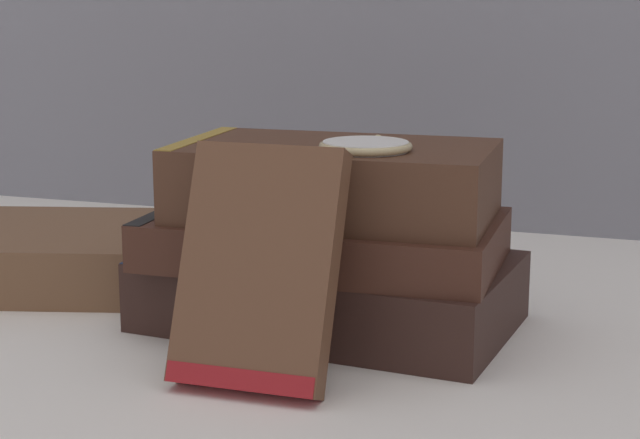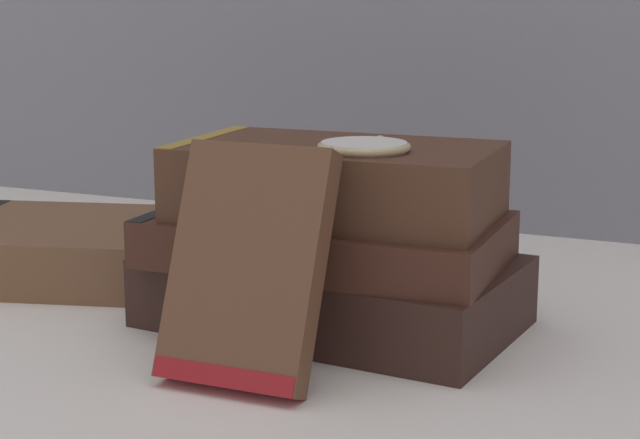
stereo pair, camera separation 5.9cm
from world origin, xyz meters
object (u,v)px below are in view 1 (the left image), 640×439
(pocket_watch, at_px, (366,146))
(book_flat_bottom, at_px, (322,290))
(reading_glasses, at_px, (317,274))
(book_flat_top, at_px, (327,180))
(book_flat_middle, at_px, (317,238))
(book_leaning_front, at_px, (258,276))
(book_side_left, at_px, (55,255))

(pocket_watch, bearing_deg, book_flat_bottom, 142.32)
(pocket_watch, bearing_deg, reading_glasses, 119.07)
(book_flat_top, height_order, pocket_watch, pocket_watch)
(pocket_watch, xyz_separation_m, reading_glasses, (-0.08, 0.15, -0.13))
(book_flat_middle, distance_m, pocket_watch, 0.08)
(book_leaning_front, bearing_deg, book_flat_top, 86.45)
(book_flat_top, distance_m, book_side_left, 0.26)
(book_flat_middle, bearing_deg, book_flat_top, 8.00)
(book_flat_top, distance_m, reading_glasses, 0.17)
(book_side_left, bearing_deg, book_flat_bottom, -23.98)
(book_flat_middle, height_order, reading_glasses, book_flat_middle)
(book_flat_middle, xyz_separation_m, pocket_watch, (0.04, -0.02, 0.07))
(book_flat_bottom, height_order, book_flat_middle, book_flat_middle)
(book_flat_bottom, relative_size, book_leaning_front, 1.84)
(book_flat_top, xyz_separation_m, reading_glasses, (-0.05, 0.13, -0.10))
(book_flat_bottom, height_order, book_leaning_front, book_leaning_front)
(book_side_left, bearing_deg, book_flat_middle, -26.61)
(book_flat_bottom, distance_m, book_side_left, 0.24)
(book_flat_bottom, relative_size, book_flat_top, 1.22)
(reading_glasses, bearing_deg, book_side_left, -141.69)
(book_flat_middle, xyz_separation_m, book_leaning_front, (0.00, -0.11, 0.00))
(pocket_watch, relative_size, reading_glasses, 0.55)
(book_flat_middle, height_order, pocket_watch, pocket_watch)
(book_flat_middle, xyz_separation_m, book_flat_top, (0.01, 0.00, 0.04))
(book_side_left, xyz_separation_m, reading_glasses, (0.19, 0.08, -0.02))
(book_flat_bottom, distance_m, reading_glasses, 0.13)
(book_flat_middle, bearing_deg, book_flat_bottom, 88.08)
(book_side_left, bearing_deg, book_flat_top, -26.04)
(book_flat_bottom, xyz_separation_m, book_leaning_front, (-0.00, -0.12, 0.04))
(book_flat_bottom, bearing_deg, book_leaning_front, -84.93)
(book_flat_bottom, xyz_separation_m, book_flat_top, (0.01, -0.01, 0.08))
(book_flat_middle, relative_size, book_flat_top, 1.11)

